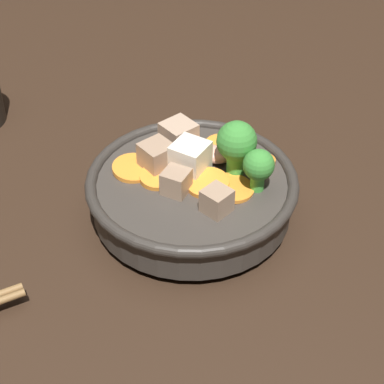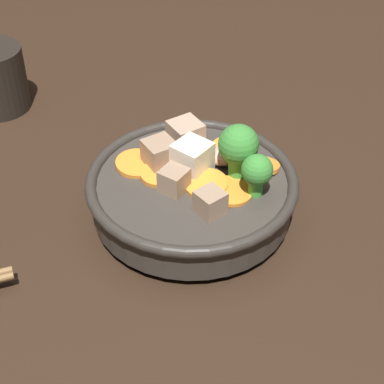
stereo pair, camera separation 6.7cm
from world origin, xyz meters
TOP-DOWN VIEW (x-y plane):
  - ground_plane at (0.00, 0.00)m, footprint 3.00×3.00m
  - stirfry_bowl at (-0.00, -0.00)m, footprint 0.22×0.22m

SIDE VIEW (x-z plane):
  - ground_plane at x=0.00m, z-range 0.00..0.00m
  - stirfry_bowl at x=0.00m, z-range -0.02..0.09m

